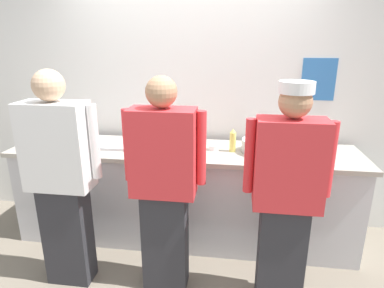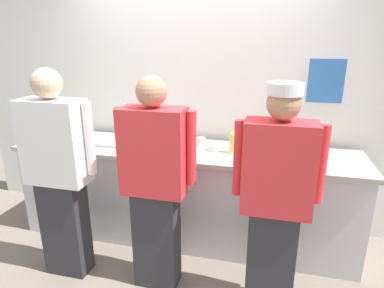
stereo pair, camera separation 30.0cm
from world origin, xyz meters
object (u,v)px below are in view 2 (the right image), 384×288
object	(u,v)px
mixing_bowl_steel	(262,148)
sheet_tray	(111,142)
chef_near_left	(59,172)
deli_cup	(201,142)
chef_center	(155,182)
ramekin_red_sauce	(189,141)
plate_stack_front	(151,145)
ramekin_orange_sauce	(191,149)
ramekin_green_sauce	(214,148)
chef_far_right	(276,198)
squeeze_bottle_primary	(232,142)

from	to	relation	value
mixing_bowl_steel	sheet_tray	world-z (taller)	mixing_bowl_steel
chef_near_left	deli_cup	size ratio (longest dim) A/B	18.99
chef_center	ramekin_red_sauce	size ratio (longest dim) A/B	16.93
plate_stack_front	ramekin_red_sauce	distance (m)	0.38
chef_center	mixing_bowl_steel	bearing A→B (deg)	43.37
chef_center	ramekin_red_sauce	bearing A→B (deg)	87.35
deli_cup	ramekin_orange_sauce	bearing A→B (deg)	-107.36
chef_near_left	sheet_tray	world-z (taller)	chef_near_left
mixing_bowl_steel	deli_cup	size ratio (longest dim) A/B	4.10
sheet_tray	ramekin_green_sauce	world-z (taller)	ramekin_green_sauce
mixing_bowl_steel	sheet_tray	distance (m)	1.47
chef_near_left	sheet_tray	bearing A→B (deg)	84.85
chef_near_left	sheet_tray	distance (m)	0.74
ramekin_red_sauce	deli_cup	bearing A→B (deg)	-26.65
ramekin_orange_sauce	chef_near_left	bearing A→B (deg)	-143.10
mixing_bowl_steel	chef_far_right	bearing A→B (deg)	-80.48
mixing_bowl_steel	deli_cup	bearing A→B (deg)	170.79
chef_center	mixing_bowl_steel	xyz separation A→B (m)	(0.75, 0.71, 0.10)
mixing_bowl_steel	squeeze_bottle_primary	bearing A→B (deg)	-177.39
chef_near_left	ramekin_orange_sauce	size ratio (longest dim) A/B	17.57
chef_near_left	ramekin_green_sauce	size ratio (longest dim) A/B	16.67
chef_center	squeeze_bottle_primary	bearing A→B (deg)	55.17
ramekin_red_sauce	ramekin_orange_sauce	distance (m)	0.24
chef_center	mixing_bowl_steel	size ratio (longest dim) A/B	4.53
chef_center	sheet_tray	distance (m)	1.00
plate_stack_front	deli_cup	xyz separation A→B (m)	(0.45, 0.14, 0.02)
chef_far_right	mixing_bowl_steel	xyz separation A→B (m)	(-0.12, 0.74, 0.10)
chef_near_left	deli_cup	world-z (taller)	chef_near_left
chef_far_right	sheet_tray	distance (m)	1.75
chef_far_right	ramekin_orange_sauce	distance (m)	1.01
ramekin_green_sauce	chef_near_left	bearing A→B (deg)	-145.18
mixing_bowl_steel	deli_cup	world-z (taller)	mixing_bowl_steel
ramekin_red_sauce	ramekin_green_sauce	bearing A→B (deg)	-28.29
chef_center	deli_cup	world-z (taller)	chef_center
chef_far_right	ramekin_green_sauce	bearing A→B (deg)	126.64
chef_near_left	chef_center	world-z (taller)	chef_near_left
mixing_bowl_steel	ramekin_green_sauce	size ratio (longest dim) A/B	3.60
chef_near_left	ramekin_red_sauce	size ratio (longest dim) A/B	17.31
squeeze_bottle_primary	chef_center	bearing A→B (deg)	-124.83
mixing_bowl_steel	ramekin_orange_sauce	xyz separation A→B (m)	(-0.63, -0.07, -0.03)
plate_stack_front	mixing_bowl_steel	distance (m)	1.03
chef_center	ramekin_red_sauce	distance (m)	0.87
squeeze_bottle_primary	ramekin_orange_sauce	xyz separation A→B (m)	(-0.36, -0.06, -0.08)
chef_center	ramekin_orange_sauce	size ratio (longest dim) A/B	17.19
chef_near_left	mixing_bowl_steel	size ratio (longest dim) A/B	4.63
mixing_bowl_steel	ramekin_green_sauce	world-z (taller)	mixing_bowl_steel
squeeze_bottle_primary	ramekin_orange_sauce	world-z (taller)	squeeze_bottle_primary
sheet_tray	deli_cup	world-z (taller)	deli_cup
squeeze_bottle_primary	ramekin_orange_sauce	distance (m)	0.38
chef_far_right	deli_cup	world-z (taller)	chef_far_right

